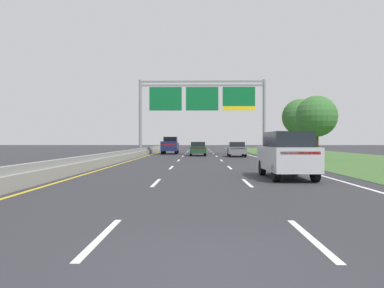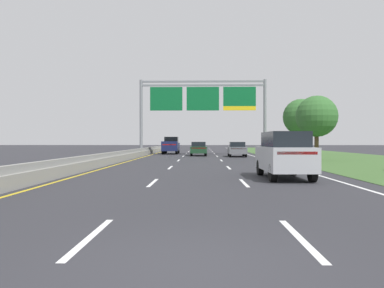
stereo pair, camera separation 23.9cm
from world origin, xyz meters
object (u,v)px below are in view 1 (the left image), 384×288
at_px(overhead_sign_gantry, 202,102).
at_px(roadside_tree_far, 300,117).
at_px(car_grey_right_lane_sedan, 237,149).
at_px(car_silver_right_lane_suv, 287,154).
at_px(roadside_tree_mid, 316,117).
at_px(car_darkgreen_centre_lane_sedan, 198,148).
at_px(pickup_truck_navy, 170,146).

xyz_separation_m(overhead_sign_gantry, roadside_tree_far, (11.99, 1.61, -1.75)).
height_order(car_grey_right_lane_sedan, car_silver_right_lane_suv, car_silver_right_lane_suv).
bearing_deg(car_grey_right_lane_sedan, roadside_tree_mid, -141.86).
bearing_deg(roadside_tree_far, car_grey_right_lane_sedan, -143.15).
bearing_deg(car_darkgreen_centre_lane_sedan, pickup_truck_navy, 29.87).
distance_m(pickup_truck_navy, roadside_tree_far, 16.64).
bearing_deg(pickup_truck_navy, car_darkgreen_centre_lane_sedan, -149.43).
distance_m(car_silver_right_lane_suv, roadside_tree_far, 31.66).
relative_size(car_darkgreen_centre_lane_sedan, roadside_tree_far, 0.65).
bearing_deg(overhead_sign_gantry, car_grey_right_lane_sedan, -52.09).
distance_m(pickup_truck_navy, roadside_tree_mid, 21.87).
distance_m(pickup_truck_navy, car_darkgreen_centre_lane_sedan, 7.07).
xyz_separation_m(car_darkgreen_centre_lane_sedan, roadside_tree_mid, (10.19, -10.68, 2.96)).
xyz_separation_m(overhead_sign_gantry, pickup_truck_navy, (-4.09, 4.01, -5.27)).
bearing_deg(car_grey_right_lane_sedan, car_silver_right_lane_suv, -178.79).
relative_size(roadside_tree_mid, roadside_tree_far, 0.82).
relative_size(pickup_truck_navy, car_grey_right_lane_sedan, 1.22).
bearing_deg(pickup_truck_navy, car_silver_right_lane_suv, -166.75).
distance_m(car_silver_right_lane_suv, roadside_tree_mid, 17.29).
height_order(overhead_sign_gantry, pickup_truck_navy, overhead_sign_gantry).
bearing_deg(car_silver_right_lane_suv, roadside_tree_far, -16.29).
height_order(pickup_truck_navy, roadside_tree_far, roadside_tree_far).
height_order(overhead_sign_gantry, car_darkgreen_centre_lane_sedan, overhead_sign_gantry).
bearing_deg(overhead_sign_gantry, roadside_tree_mid, -52.78).
bearing_deg(roadside_tree_far, car_darkgreen_centre_lane_sedan, -163.56).
bearing_deg(car_grey_right_lane_sedan, pickup_truck_navy, 42.99).
bearing_deg(car_darkgreen_centre_lane_sedan, car_grey_right_lane_sedan, -122.67).
bearing_deg(roadside_tree_mid, overhead_sign_gantry, 127.22).
relative_size(pickup_truck_navy, car_silver_right_lane_suv, 1.14).
relative_size(car_grey_right_lane_sedan, roadside_tree_mid, 0.80).
bearing_deg(car_silver_right_lane_suv, car_grey_right_lane_sedan, -0.90).
bearing_deg(roadside_tree_mid, car_grey_right_lane_sedan, 126.81).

